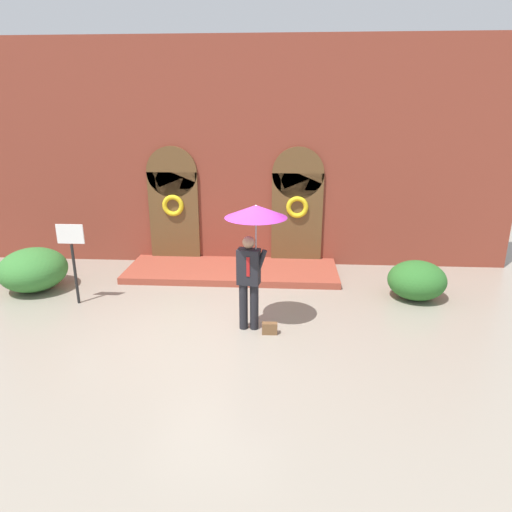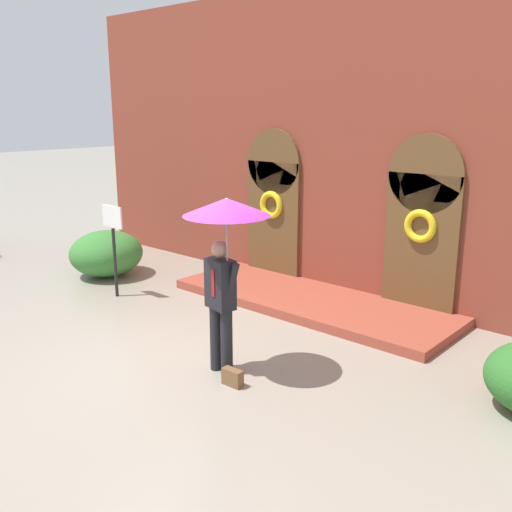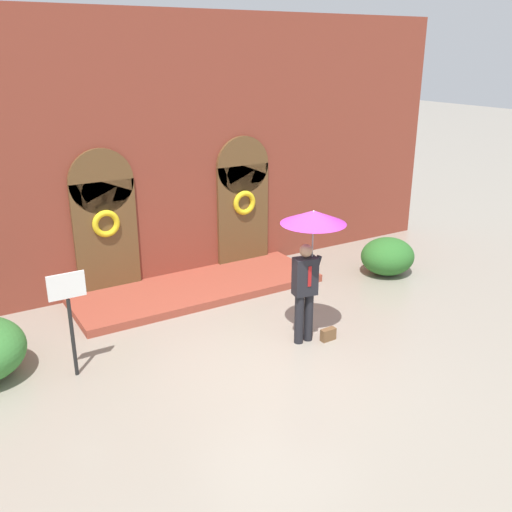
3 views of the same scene
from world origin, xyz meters
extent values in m
plane|color=gray|center=(0.00, 0.00, 0.00)|extent=(80.00, 80.00, 0.00)
cube|color=brown|center=(0.00, 4.20, 2.80)|extent=(14.00, 0.50, 5.60)
cube|color=brown|center=(-1.60, 3.91, 1.20)|extent=(1.30, 0.08, 2.40)
cylinder|color=brown|center=(-1.60, 3.91, 2.40)|extent=(1.30, 0.08, 1.30)
cube|color=brown|center=(1.60, 3.91, 1.20)|extent=(1.30, 0.08, 2.40)
cylinder|color=brown|center=(1.60, 3.91, 2.40)|extent=(1.30, 0.08, 1.30)
torus|color=yellow|center=(-1.60, 3.84, 1.55)|extent=(0.56, 0.12, 0.56)
torus|color=yellow|center=(1.60, 3.84, 1.55)|extent=(0.56, 0.12, 0.56)
cube|color=#98402E|center=(0.00, 3.05, 0.08)|extent=(5.20, 1.80, 0.16)
cylinder|color=black|center=(0.55, 0.14, 0.45)|extent=(0.16, 0.16, 0.90)
cylinder|color=black|center=(0.75, 0.14, 0.45)|extent=(0.16, 0.16, 0.90)
cube|color=black|center=(0.65, 0.14, 1.23)|extent=(0.44, 0.31, 0.66)
cube|color=#A51919|center=(0.65, 0.01, 1.27)|extent=(0.06, 0.02, 0.36)
sphere|color=#A87A5B|center=(0.65, 0.14, 1.69)|extent=(0.22, 0.22, 0.22)
cylinder|color=black|center=(0.87, 0.14, 1.33)|extent=(0.22, 0.09, 0.46)
cylinder|color=gray|center=(0.78, 0.14, 1.65)|extent=(0.02, 0.02, 0.98)
cone|color=#992893|center=(0.78, 0.14, 2.25)|extent=(1.10, 1.10, 0.22)
cone|color=white|center=(0.78, 0.14, 2.27)|extent=(0.61, 0.61, 0.20)
cube|color=brown|center=(1.05, -0.06, 0.11)|extent=(0.28, 0.13, 0.22)
cylinder|color=black|center=(-3.05, 1.07, 0.65)|extent=(0.06, 0.06, 1.30)
cube|color=white|center=(-3.05, 1.07, 1.52)|extent=(0.56, 0.03, 0.40)
ellipsoid|color=#387A33|center=(-4.37, 1.76, 0.48)|extent=(1.47, 1.53, 0.95)
ellipsoid|color=#2D6B28|center=(4.16, 1.78, 0.42)|extent=(1.24, 1.14, 0.84)
camera|label=1|loc=(1.28, -7.59, 3.96)|focal=32.00mm
camera|label=2|loc=(5.66, -4.83, 3.43)|focal=40.00mm
camera|label=3|loc=(-4.65, -7.09, 4.84)|focal=40.00mm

